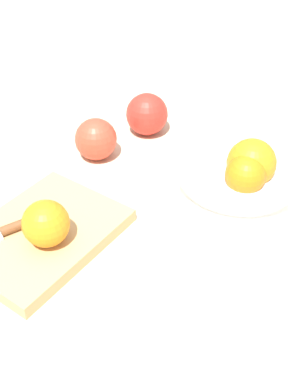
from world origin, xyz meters
TOP-DOWN VIEW (x-y plane):
  - ground_plane at (0.00, 0.00)m, footprint 2.40×2.40m
  - bowl at (-0.16, 0.16)m, footprint 0.18×0.18m
  - cutting_board at (0.09, -0.01)m, footprint 0.23×0.18m
  - orange_on_board at (0.10, 0.01)m, footprint 0.06×0.06m
  - apple_front_left at (-0.24, -0.08)m, footprint 0.08×0.08m
  - apple_front_left_2 at (-0.12, -0.10)m, footprint 0.07×0.07m

SIDE VIEW (x-z plane):
  - ground_plane at x=0.00m, z-range 0.00..0.00m
  - cutting_board at x=0.09m, z-range 0.00..0.02m
  - apple_front_left_2 at x=-0.12m, z-range 0.00..0.07m
  - apple_front_left at x=-0.24m, z-range 0.00..0.08m
  - bowl at x=-0.16m, z-range -0.01..0.09m
  - orange_on_board at x=0.10m, z-range 0.02..0.08m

